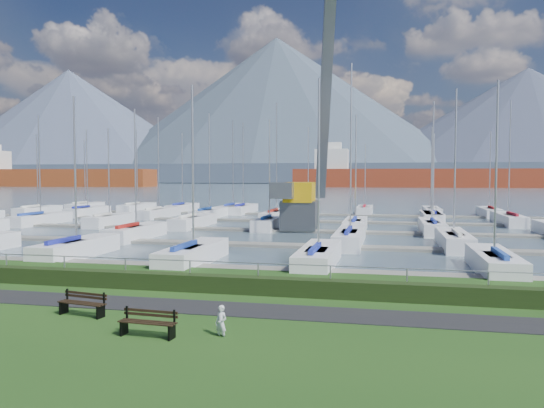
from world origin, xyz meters
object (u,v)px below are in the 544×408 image
(bench_left, at_px, (83,304))
(person, at_px, (221,318))
(crane, at_px, (306,170))
(bench_right, at_px, (148,323))

(bench_left, relative_size, person, 1.69)
(person, height_order, crane, crane)
(person, bearing_deg, bench_left, -170.53)
(bench_right, distance_m, person, 2.19)
(bench_right, xyz_separation_m, crane, (-0.35, 34.53, 4.91))
(bench_left, bearing_deg, person, -3.46)
(bench_right, distance_m, crane, 34.87)
(crane, bearing_deg, bench_left, -96.93)
(bench_left, height_order, bench_right, same)
(person, relative_size, crane, 0.05)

